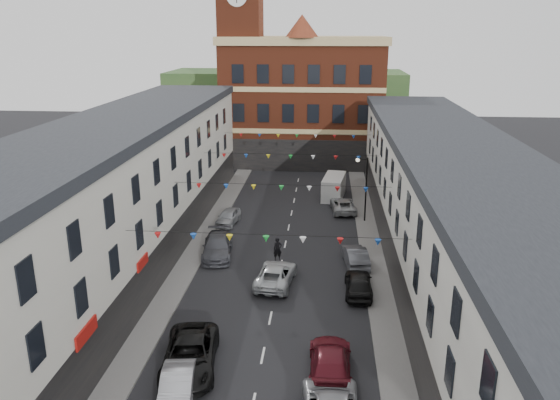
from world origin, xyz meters
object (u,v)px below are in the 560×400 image
(car_right_e, at_px, (355,256))
(car_right_f, at_px, (343,205))
(car_right_c, at_px, (330,361))
(moving_car, at_px, (276,274))
(car_left_d, at_px, (218,246))
(car_left_e, at_px, (228,217))
(car_left_c, at_px, (190,355))
(car_right_d, at_px, (359,283))
(white_van, at_px, (334,187))
(pedestrian, at_px, (278,249))
(street_lamp, at_px, (364,181))
(car_left_b, at_px, (177,386))

(car_right_e, distance_m, car_right_f, 12.51)
(car_right_c, distance_m, moving_car, 10.77)
(car_left_d, bearing_deg, car_left_e, 86.50)
(car_left_c, xyz_separation_m, car_left_d, (-1.45, 14.71, -0.02))
(car_right_c, xyz_separation_m, car_right_d, (1.90, 9.11, -0.01))
(car_right_c, relative_size, car_right_f, 1.10)
(white_van, bearing_deg, car_right_d, -78.44)
(car_left_d, distance_m, car_left_e, 7.26)
(car_left_c, bearing_deg, car_right_c, -6.30)
(car_left_e, relative_size, car_right_c, 0.74)
(car_left_d, height_order, car_right_c, car_left_d)
(car_left_c, bearing_deg, car_right_e, 49.63)
(car_left_c, height_order, white_van, white_van)
(pedestrian, bearing_deg, car_right_d, -58.95)
(car_right_f, bearing_deg, car_left_e, 17.47)
(street_lamp, bearing_deg, car_right_f, 119.70)
(street_lamp, distance_m, car_left_e, 12.57)
(car_left_e, relative_size, pedestrian, 2.16)
(car_left_b, relative_size, car_right_d, 0.98)
(car_left_d, bearing_deg, moving_car, -49.43)
(car_right_e, height_order, white_van, white_van)
(moving_car, xyz_separation_m, white_van, (4.16, 20.80, 0.43))
(car_left_c, xyz_separation_m, pedestrian, (3.27, 14.21, 0.10))
(car_left_b, distance_m, car_left_d, 17.21)
(car_left_e, relative_size, car_right_f, 0.82)
(car_right_e, xyz_separation_m, car_right_f, (-0.59, 12.50, -0.05))
(car_left_b, relative_size, moving_car, 0.85)
(car_left_b, relative_size, white_van, 0.84)
(car_right_c, bearing_deg, car_right_e, -98.14)
(car_right_c, height_order, car_right_e, car_right_c)
(street_lamp, distance_m, white_van, 8.40)
(car_left_c, bearing_deg, pedestrian, 69.98)
(car_right_e, bearing_deg, car_left_e, -43.91)
(car_left_c, height_order, car_right_e, car_left_c)
(car_right_c, bearing_deg, car_right_f, -93.15)
(car_left_d, bearing_deg, pedestrian, -13.14)
(car_left_b, xyz_separation_m, moving_car, (3.48, 12.64, -0.01))
(car_right_f, relative_size, moving_car, 0.94)
(moving_car, bearing_deg, car_right_d, 175.83)
(car_right_d, xyz_separation_m, car_right_f, (-0.59, 17.15, -0.09))
(car_left_c, relative_size, car_right_d, 1.31)
(car_right_c, bearing_deg, car_right_d, -102.07)
(moving_car, bearing_deg, white_van, -95.31)
(car_right_e, bearing_deg, car_right_d, 82.44)
(pedestrian, bearing_deg, car_left_c, -121.26)
(car_right_f, bearing_deg, car_left_c, 66.65)
(car_left_d, bearing_deg, car_left_b, -92.22)
(car_right_c, height_order, car_right_f, car_right_c)
(car_left_e, distance_m, car_right_c, 23.68)
(car_left_e, height_order, moving_car, moving_car)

